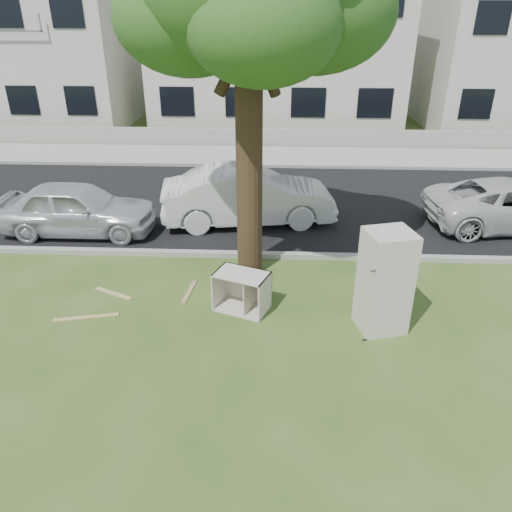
{
  "coord_description": "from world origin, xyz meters",
  "views": [
    {
      "loc": [
        0.19,
        -7.96,
        5.37
      ],
      "look_at": [
        -0.21,
        0.6,
        0.98
      ],
      "focal_mm": 35.0,
      "sensor_mm": 36.0,
      "label": 1
    }
  ],
  "objects_px": {
    "cabinet": "(242,291)",
    "car_left": "(77,208)",
    "car_center": "(248,196)",
    "fridge": "(385,282)"
  },
  "relations": [
    {
      "from": "car_center",
      "to": "car_left",
      "type": "xyz_separation_m",
      "value": [
        -4.31,
        -0.89,
        -0.08
      ]
    },
    {
      "from": "car_left",
      "to": "cabinet",
      "type": "bearing_deg",
      "value": -127.53
    },
    {
      "from": "car_center",
      "to": "cabinet",
      "type": "bearing_deg",
      "value": 172.98
    },
    {
      "from": "cabinet",
      "to": "car_center",
      "type": "height_order",
      "value": "car_center"
    },
    {
      "from": "cabinet",
      "to": "car_left",
      "type": "relative_size",
      "value": 0.25
    },
    {
      "from": "fridge",
      "to": "car_left",
      "type": "bearing_deg",
      "value": 135.54
    },
    {
      "from": "fridge",
      "to": "car_left",
      "type": "relative_size",
      "value": 0.49
    },
    {
      "from": "fridge",
      "to": "cabinet",
      "type": "distance_m",
      "value": 2.68
    },
    {
      "from": "fridge",
      "to": "car_left",
      "type": "distance_m",
      "value": 8.02
    },
    {
      "from": "cabinet",
      "to": "car_center",
      "type": "bearing_deg",
      "value": 113.05
    }
  ]
}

